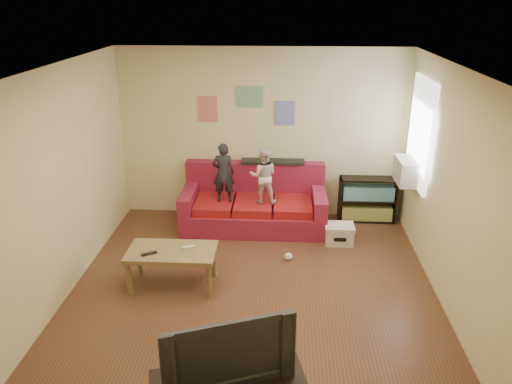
# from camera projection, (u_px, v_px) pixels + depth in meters

# --- Properties ---
(room_shell) EXTENTS (4.52, 5.02, 2.72)m
(room_shell) POSITION_uv_depth(u_px,v_px,m) (252.00, 194.00, 5.56)
(room_shell) COLOR brown
(room_shell) RESTS_ON ground
(sofa) EXTENTS (2.21, 1.02, 0.97)m
(sofa) POSITION_uv_depth(u_px,v_px,m) (254.00, 206.00, 7.83)
(sofa) COLOR maroon
(sofa) RESTS_ON ground
(child_a) EXTENTS (0.35, 0.25, 0.92)m
(child_a) POSITION_uv_depth(u_px,v_px,m) (223.00, 173.00, 7.47)
(child_a) COLOR black
(child_a) RESTS_ON sofa
(child_b) EXTENTS (0.42, 0.33, 0.85)m
(child_b) POSITION_uv_depth(u_px,v_px,m) (263.00, 176.00, 7.45)
(child_b) COLOR silver
(child_b) RESTS_ON sofa
(coffee_table) EXTENTS (1.09, 0.60, 0.49)m
(coffee_table) POSITION_uv_depth(u_px,v_px,m) (172.00, 255.00, 6.16)
(coffee_table) COLOR olive
(coffee_table) RESTS_ON ground
(remote) EXTENTS (0.19, 0.14, 0.02)m
(remote) POSITION_uv_depth(u_px,v_px,m) (149.00, 254.00, 6.03)
(remote) COLOR black
(remote) RESTS_ON coffee_table
(game_controller) EXTENTS (0.16, 0.09, 0.03)m
(game_controller) POSITION_uv_depth(u_px,v_px,m) (188.00, 248.00, 6.16)
(game_controller) COLOR silver
(game_controller) RESTS_ON coffee_table
(bookshelf) EXTENTS (0.91, 0.27, 0.72)m
(bookshelf) POSITION_uv_depth(u_px,v_px,m) (367.00, 202.00, 7.98)
(bookshelf) COLOR black
(bookshelf) RESTS_ON ground
(window) EXTENTS (0.04, 1.08, 1.48)m
(window) POSITION_uv_depth(u_px,v_px,m) (420.00, 133.00, 6.86)
(window) COLOR white
(window) RESTS_ON room_shell
(ac_unit) EXTENTS (0.28, 0.55, 0.35)m
(ac_unit) POSITION_uv_depth(u_px,v_px,m) (407.00, 171.00, 7.08)
(ac_unit) COLOR #B7B2A3
(ac_unit) RESTS_ON window
(artwork_left) EXTENTS (0.30, 0.01, 0.40)m
(artwork_left) POSITION_uv_depth(u_px,v_px,m) (208.00, 109.00, 7.76)
(artwork_left) COLOR #D87266
(artwork_left) RESTS_ON room_shell
(artwork_center) EXTENTS (0.42, 0.01, 0.32)m
(artwork_center) POSITION_uv_depth(u_px,v_px,m) (249.00, 97.00, 7.65)
(artwork_center) COLOR #72B27F
(artwork_center) RESTS_ON room_shell
(artwork_right) EXTENTS (0.30, 0.01, 0.38)m
(artwork_right) POSITION_uv_depth(u_px,v_px,m) (285.00, 113.00, 7.71)
(artwork_right) COLOR #727FCC
(artwork_right) RESTS_ON room_shell
(file_box) EXTENTS (0.42, 0.32, 0.29)m
(file_box) POSITION_uv_depth(u_px,v_px,m) (339.00, 234.00, 7.31)
(file_box) COLOR silver
(file_box) RESTS_ON ground
(television) EXTENTS (1.06, 0.51, 0.62)m
(television) POSITION_uv_depth(u_px,v_px,m) (226.00, 347.00, 4.00)
(television) COLOR black
(television) RESTS_ON tv_stand
(tissue) EXTENTS (0.13, 0.13, 0.11)m
(tissue) POSITION_uv_depth(u_px,v_px,m) (288.00, 257.00, 6.87)
(tissue) COLOR silver
(tissue) RESTS_ON ground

